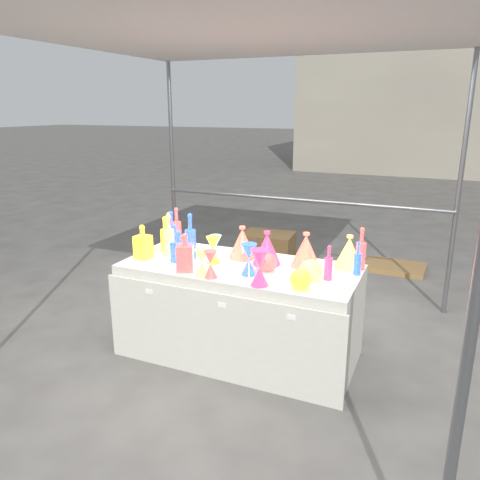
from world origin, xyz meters
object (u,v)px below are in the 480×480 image
at_px(decanter_0, 143,242).
at_px(globe_0, 301,280).
at_px(cardboard_box_closed, 268,251).
at_px(bottle_0, 170,230).
at_px(display_table, 240,311).
at_px(lampshade_0, 242,242).
at_px(hourglass_0, 211,264).

distance_m(decanter_0, globe_0, 1.35).
distance_m(cardboard_box_closed, bottle_0, 2.00).
bearing_deg(display_table, globe_0, -25.90).
height_order(display_table, lampshade_0, lampshade_0).
relative_size(cardboard_box_closed, globe_0, 4.12).
xyz_separation_m(globe_0, lampshade_0, (-0.62, 0.46, 0.07)).
bearing_deg(lampshade_0, decanter_0, -142.35).
distance_m(cardboard_box_closed, lampshade_0, 2.03).
relative_size(cardboard_box_closed, lampshade_0, 2.34).
bearing_deg(hourglass_0, decanter_0, 165.63).
xyz_separation_m(bottle_0, decanter_0, (-0.04, -0.33, -0.02)).
distance_m(display_table, cardboard_box_closed, 2.12).
bearing_deg(bottle_0, decanter_0, -97.10).
relative_size(hourglass_0, lampshade_0, 0.76).
xyz_separation_m(cardboard_box_closed, hourglass_0, (0.44, -2.37, 0.63)).
bearing_deg(globe_0, cardboard_box_closed, 114.96).
bearing_deg(globe_0, hourglass_0, -175.63).
bearing_deg(cardboard_box_closed, globe_0, -69.50).
relative_size(decanter_0, lampshade_0, 1.06).
height_order(cardboard_box_closed, decanter_0, decanter_0).
height_order(decanter_0, globe_0, decanter_0).
distance_m(cardboard_box_closed, hourglass_0, 2.49).
relative_size(bottle_0, hourglass_0, 1.60).
height_order(globe_0, lampshade_0, lampshade_0).
distance_m(hourglass_0, globe_0, 0.65).
xyz_separation_m(bottle_0, globe_0, (1.30, -0.46, -0.10)).
relative_size(display_table, globe_0, 12.45).
bearing_deg(lampshade_0, hourglass_0, -79.85).
height_order(display_table, hourglass_0, hourglass_0).
distance_m(display_table, decanter_0, 0.94).
bearing_deg(decanter_0, hourglass_0, -9.77).
distance_m(display_table, bottle_0, 0.93).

